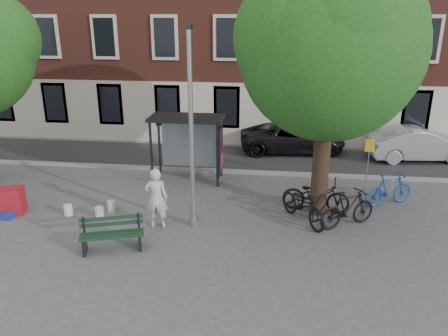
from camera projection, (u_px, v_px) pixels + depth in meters
name	position (u px, v px, depth m)	size (l,w,h in m)	color
ground	(194.00, 225.00, 13.95)	(90.00, 90.00, 0.00)	#4C4C4F
road	(222.00, 157.00, 20.49)	(40.00, 4.00, 0.01)	#28282B
curb_near	(216.00, 171.00, 18.60)	(40.00, 0.25, 0.12)	gray
curb_far	(227.00, 144.00, 22.34)	(40.00, 0.25, 0.12)	gray
building_row	(236.00, 2.00, 23.76)	(30.00, 8.00, 14.00)	brown
lamppost	(192.00, 142.00, 13.02)	(0.28, 0.35, 6.11)	#9EA0A3
tree_right	(332.00, 41.00, 12.90)	(5.76, 5.60, 8.20)	black
bus_shelter	(197.00, 134.00, 17.22)	(2.85, 1.45, 2.62)	#1E2328
painter	(156.00, 198.00, 13.55)	(0.71, 0.47, 1.95)	silver
bench	(112.00, 236.00, 12.42)	(1.87, 1.10, 0.92)	#1E2328
bike_a	(316.00, 195.00, 14.77)	(0.79, 2.25, 1.18)	black
bike_b	(389.00, 189.00, 15.27)	(0.55, 1.94, 1.16)	#1B4397
bike_c	(303.00, 205.00, 13.99)	(0.78, 2.24, 1.18)	black
bike_d	(348.00, 209.00, 13.68)	(0.58, 2.05, 1.23)	black
car_dark	(292.00, 138.00, 21.19)	(2.32, 5.02, 1.40)	black
car_silver	(419.00, 144.00, 19.93)	(1.60, 4.58, 1.51)	#A2A5AA
red_stand	(10.00, 201.00, 14.67)	(0.90, 0.60, 0.90)	#A81623
blue_crate	(5.00, 215.00, 14.43)	(0.55, 0.40, 0.20)	navy
bucket_a	(111.00, 206.00, 14.92)	(0.28, 0.28, 0.36)	silver
bucket_b	(68.00, 210.00, 14.61)	(0.28, 0.28, 0.36)	white
bucket_c	(99.00, 212.00, 14.44)	(0.28, 0.28, 0.36)	silver
notice_sign	(369.00, 153.00, 16.01)	(0.36, 0.06, 2.09)	#9EA0A3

